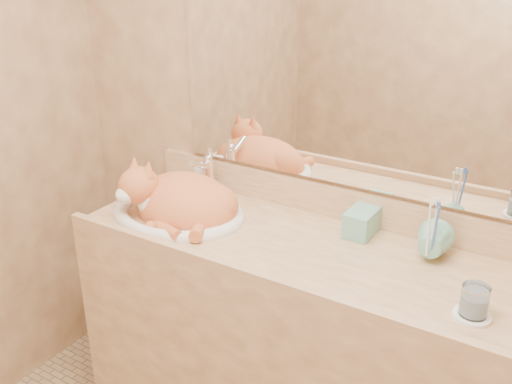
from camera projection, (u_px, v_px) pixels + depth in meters
The scene contains 12 objects.
wall_back at pixel (346, 111), 1.94m from camera, with size 2.40×0.02×2.50m, color #8C623F.
vanity_counter at pixel (301, 351), 2.05m from camera, with size 1.60×0.55×0.85m, color #9F6F47, non-canonical shape.
mirror at pixel (347, 70), 1.87m from camera, with size 1.30×0.02×0.80m, color white.
sink_basin at pixel (178, 195), 2.08m from camera, with size 0.51×0.42×0.16m, color white, non-canonical shape.
faucet at pixel (209, 174), 2.23m from camera, with size 0.05×0.13×0.19m, color white, non-canonical shape.
cat at pixel (178, 199), 2.08m from camera, with size 0.42×0.34×0.23m, color #CB5B2E, non-canonical shape.
soap_dispenser at pixel (354, 215), 1.88m from camera, with size 0.09×0.09×0.20m, color #70B39F.
toothbrush_cup at pixel (429, 250), 1.75m from camera, with size 0.12×0.12×0.11m, color #70B39F.
toothbrushes at pixel (432, 227), 1.72m from camera, with size 0.04×0.04×0.23m, color white, non-canonical shape.
saucer at pixel (472, 316), 1.52m from camera, with size 0.10×0.10×0.01m, color white.
water_glass at pixel (475, 301), 1.50m from camera, with size 0.07×0.07×0.09m, color silver.
lotion_bottle at pixel (200, 179), 2.28m from camera, with size 0.05×0.05×0.11m, color white.
Camera 1 is at (0.73, -0.77, 1.76)m, focal length 40.00 mm.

